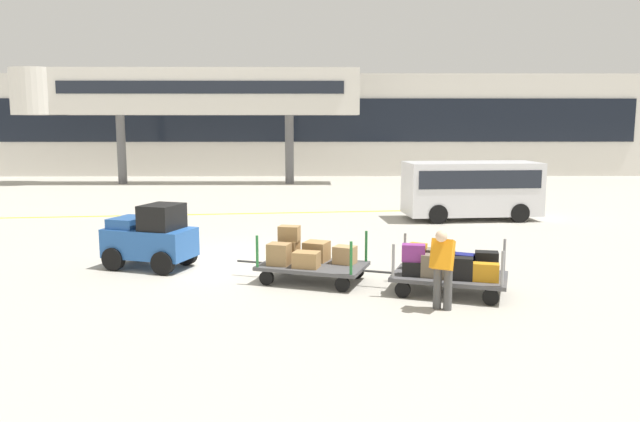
{
  "coord_description": "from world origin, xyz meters",
  "views": [
    {
      "loc": [
        1.96,
        -15.34,
        3.52
      ],
      "look_at": [
        2.11,
        -0.38,
        1.34
      ],
      "focal_mm": 34.13,
      "sensor_mm": 36.0,
      "label": 1
    }
  ],
  "objects_px": {
    "baggage_handler": "(442,266)",
    "shuttle_van": "(471,186)",
    "baggage_cart_lead": "(308,257)",
    "baggage_cart_middle": "(448,268)",
    "baggage_tug": "(151,238)"
  },
  "relations": [
    {
      "from": "baggage_tug",
      "to": "baggage_handler",
      "type": "height_order",
      "value": "baggage_tug"
    },
    {
      "from": "baggage_tug",
      "to": "baggage_handler",
      "type": "bearing_deg",
      "value": -28.55
    },
    {
      "from": "baggage_cart_lead",
      "to": "baggage_cart_middle",
      "type": "bearing_deg",
      "value": -19.74
    },
    {
      "from": "shuttle_van",
      "to": "baggage_cart_middle",
      "type": "bearing_deg",
      "value": -106.9
    },
    {
      "from": "baggage_cart_lead",
      "to": "baggage_cart_middle",
      "type": "distance_m",
      "value": 3.1
    },
    {
      "from": "shuttle_van",
      "to": "baggage_cart_lead",
      "type": "bearing_deg",
      "value": -124.0
    },
    {
      "from": "baggage_tug",
      "to": "shuttle_van",
      "type": "bearing_deg",
      "value": 37.54
    },
    {
      "from": "baggage_handler",
      "to": "shuttle_van",
      "type": "height_order",
      "value": "shuttle_van"
    },
    {
      "from": "baggage_tug",
      "to": "shuttle_van",
      "type": "xyz_separation_m",
      "value": [
        9.72,
        7.47,
        0.48
      ]
    },
    {
      "from": "baggage_cart_middle",
      "to": "shuttle_van",
      "type": "relative_size",
      "value": 0.62
    },
    {
      "from": "baggage_handler",
      "to": "shuttle_van",
      "type": "xyz_separation_m",
      "value": [
        3.34,
        10.94,
        0.37
      ]
    },
    {
      "from": "baggage_cart_middle",
      "to": "baggage_cart_lead",
      "type": "bearing_deg",
      "value": 160.26
    },
    {
      "from": "baggage_cart_middle",
      "to": "baggage_handler",
      "type": "height_order",
      "value": "baggage_handler"
    },
    {
      "from": "baggage_tug",
      "to": "baggage_cart_lead",
      "type": "height_order",
      "value": "baggage_tug"
    },
    {
      "from": "baggage_tug",
      "to": "baggage_cart_middle",
      "type": "relative_size",
      "value": 0.76
    }
  ]
}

